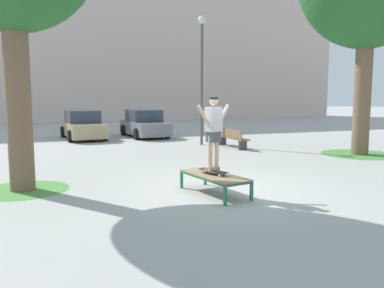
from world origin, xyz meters
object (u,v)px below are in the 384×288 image
(skateboard, at_px, (213,171))
(car_grey, at_px, (144,124))
(skate_box, at_px, (214,176))
(light_post, at_px, (202,61))
(car_tan, at_px, (83,126))
(park_bench, at_px, (231,137))
(skater, at_px, (213,128))

(skateboard, distance_m, car_grey, 13.31)
(skate_box, relative_size, light_post, 0.34)
(car_tan, xyz_separation_m, car_grey, (3.30, -0.04, 0.00))
(car_grey, relative_size, park_bench, 1.79)
(skate_box, distance_m, car_tan, 13.43)
(skate_box, bearing_deg, skateboard, 101.05)
(skater, height_order, light_post, light_post)
(light_post, bearing_deg, skateboard, -109.81)
(skateboard, relative_size, park_bench, 0.34)
(skate_box, bearing_deg, car_grey, 83.63)
(skate_box, bearing_deg, car_tan, 97.80)
(skater, bearing_deg, skateboard, -68.76)
(car_grey, relative_size, light_post, 0.74)
(car_grey, bearing_deg, skate_box, -96.37)
(car_tan, distance_m, park_bench, 8.25)
(skater, height_order, car_tan, skater)
(park_bench, bearing_deg, car_tan, 135.12)
(skateboard, xyz_separation_m, light_post, (3.15, 8.74, 3.29))
(light_post, bearing_deg, skate_box, -109.68)
(skate_box, height_order, park_bench, park_bench)
(skate_box, xyz_separation_m, car_tan, (-1.82, 13.30, 0.28))
(car_tan, height_order, light_post, light_post)
(skate_box, distance_m, skateboard, 0.13)
(skateboard, height_order, skater, skater)
(skater, relative_size, park_bench, 0.70)
(skateboard, distance_m, car_tan, 13.38)
(skater, xyz_separation_m, light_post, (3.15, 8.74, 2.29))
(skateboard, bearing_deg, car_tan, 97.79)
(car_tan, relative_size, car_grey, 1.00)
(car_tan, relative_size, light_post, 0.74)
(car_tan, relative_size, park_bench, 1.80)
(car_grey, bearing_deg, light_post, -69.66)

